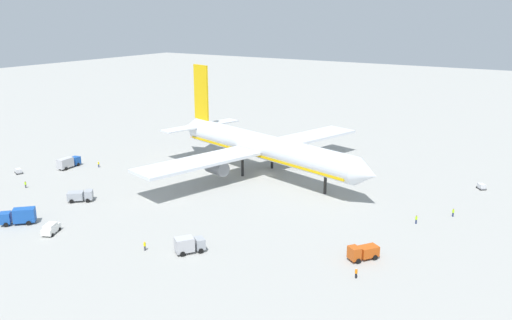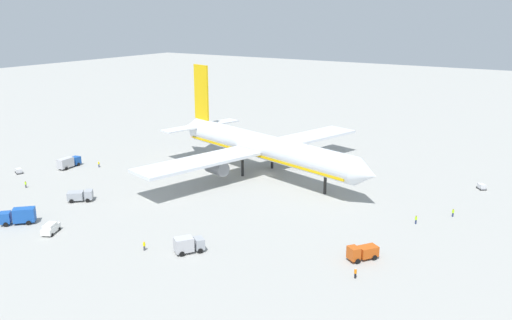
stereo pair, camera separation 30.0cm
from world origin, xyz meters
name	(u,v)px [view 2 (the right image)]	position (x,y,z in m)	size (l,w,h in m)	color
ground_plane	(265,174)	(0.00, 0.00, 0.00)	(600.00, 600.00, 0.00)	#9E9E99
airliner	(262,146)	(-1.33, 0.35, 7.07)	(67.15, 68.67, 25.69)	silver
service_truck_0	(69,162)	(-46.92, -22.93, 1.55)	(2.91, 6.94, 2.85)	#194CA5
service_truck_1	(19,216)	(-23.32, -53.47, 1.67)	(6.05, 6.05, 3.13)	#194CA5
service_truck_2	(188,244)	(12.60, -45.67, 1.52)	(4.76, 5.42, 2.82)	#999EA5
service_truck_3	(362,252)	(38.80, -32.18, 1.34)	(4.60, 5.46, 2.57)	#BF4C14
service_truck_5	(80,195)	(-23.73, -38.37, 1.29)	(5.54, 5.25, 2.36)	#999EA5
service_van	(51,228)	(-14.24, -53.15, 1.03)	(3.51, 4.62, 1.97)	white
baggage_cart_0	(19,171)	(-53.62, -33.12, 0.69)	(3.03, 2.23, 1.25)	#595B60
baggage_cart_1	(482,186)	(48.59, 17.15, 0.70)	(2.49, 2.67, 1.27)	#595B60
ground_worker_0	(99,164)	(-40.69, -18.23, 0.83)	(0.43, 0.43, 1.64)	navy
ground_worker_1	(144,246)	(5.67, -49.17, 0.88)	(0.57, 0.57, 1.72)	#3F3F47
ground_worker_2	(355,273)	(40.32, -38.85, 0.86)	(0.51, 0.51, 1.69)	black
ground_worker_3	(453,213)	(47.02, -4.19, 0.87)	(0.48, 0.48, 1.71)	navy
ground_worker_4	(26,184)	(-41.85, -39.27, 0.82)	(0.50, 0.50, 1.63)	#3F3F47
ground_worker_5	(416,220)	(41.83, -11.95, 0.89)	(0.51, 0.51, 1.75)	navy
traffic_cone_0	(222,137)	(-32.71, 26.45, 0.28)	(0.36, 0.36, 0.55)	orange
traffic_cone_1	(191,137)	(-41.99, 21.82, 0.28)	(0.36, 0.36, 0.55)	orange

